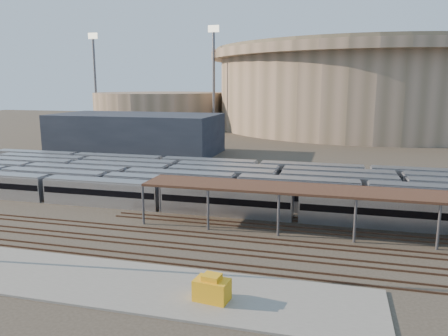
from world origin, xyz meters
TOP-DOWN VIEW (x-y plane):
  - ground at (0.00, 0.00)m, footprint 420.00×420.00m
  - apron at (-5.00, -15.00)m, footprint 50.00×9.00m
  - subway_trains at (1.01, 18.50)m, footprint 126.64×23.90m
  - inspection_shed at (22.00, 4.00)m, footprint 60.30×6.00m
  - empty_tracks at (0.00, -5.00)m, footprint 170.00×9.62m
  - stadium at (25.00, 140.00)m, footprint 124.00×124.00m
  - secondary_arena at (-60.00, 130.00)m, footprint 56.00×56.00m
  - service_building at (-35.00, 55.00)m, footprint 42.00×20.00m
  - floodlight_0 at (-30.00, 110.00)m, footprint 4.00×1.00m
  - floodlight_1 at (-85.00, 120.00)m, footprint 4.00×1.00m
  - floodlight_3 at (-10.00, 160.00)m, footprint 4.00×1.00m
  - yellow_equipment at (6.12, -15.98)m, footprint 3.03×2.12m

SIDE VIEW (x-z plane):
  - ground at x=0.00m, z-range 0.00..0.00m
  - empty_tracks at x=0.00m, z-range 0.00..0.18m
  - apron at x=-5.00m, z-range 0.00..0.20m
  - yellow_equipment at x=6.12m, z-range 0.20..1.96m
  - subway_trains at x=1.01m, z-range 0.00..3.60m
  - inspection_shed at x=22.00m, z-range 2.33..7.63m
  - service_building at x=-35.00m, z-range 0.00..10.00m
  - secondary_arena at x=-60.00m, z-range 0.00..14.00m
  - stadium at x=25.00m, z-range 0.22..32.72m
  - floodlight_0 at x=-30.00m, z-range 1.45..39.85m
  - floodlight_1 at x=-85.00m, z-range 1.45..39.85m
  - floodlight_3 at x=-10.00m, z-range 1.45..39.85m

